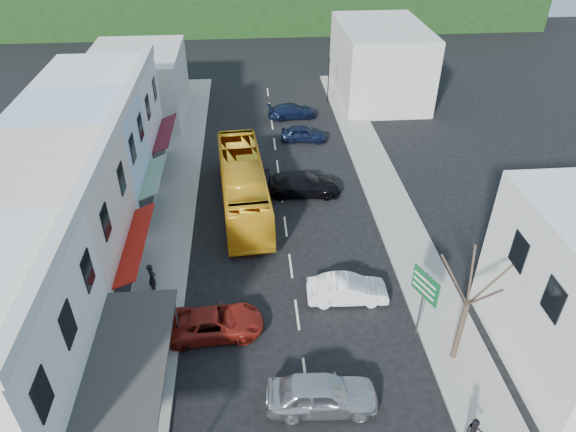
% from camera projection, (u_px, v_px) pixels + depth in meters
% --- Properties ---
extents(ground, '(120.00, 120.00, 0.00)m').
position_uv_depth(ground, '(297.00, 315.00, 27.06)').
color(ground, black).
rests_on(ground, ground).
extents(sidewalk_left, '(3.00, 52.00, 0.15)m').
position_uv_depth(sidewalk_left, '(173.00, 214.00, 34.72)').
color(sidewalk_left, gray).
rests_on(sidewalk_left, ground).
extents(sidewalk_right, '(3.00, 52.00, 0.15)m').
position_uv_depth(sidewalk_right, '(391.00, 204.00, 35.72)').
color(sidewalk_right, gray).
rests_on(sidewalk_right, ground).
extents(shopfront_row, '(8.25, 30.00, 8.00)m').
position_uv_depth(shopfront_row, '(62.00, 210.00, 28.06)').
color(shopfront_row, silver).
rests_on(shopfront_row, ground).
extents(distant_block_left, '(8.00, 10.00, 6.00)m').
position_uv_depth(distant_block_left, '(138.00, 85.00, 46.71)').
color(distant_block_left, '#B7B2A8').
rests_on(distant_block_left, ground).
extents(distant_block_right, '(8.00, 12.00, 7.00)m').
position_uv_depth(distant_block_right, '(380.00, 62.00, 50.42)').
color(distant_block_right, '#B7B2A8').
rests_on(distant_block_right, ground).
extents(bus, '(3.36, 11.76, 3.10)m').
position_uv_depth(bus, '(243.00, 186.00, 34.81)').
color(bus, yellow).
rests_on(bus, ground).
extents(car_silver, '(4.49, 2.03, 1.40)m').
position_uv_depth(car_silver, '(322.00, 396.00, 22.12)').
color(car_silver, '#B8B7BC').
rests_on(car_silver, ground).
extents(car_white, '(4.47, 1.97, 1.40)m').
position_uv_depth(car_white, '(347.00, 290.00, 27.60)').
color(car_white, white).
rests_on(car_white, ground).
extents(car_red, '(4.70, 2.15, 1.40)m').
position_uv_depth(car_red, '(214.00, 323.00, 25.64)').
color(car_red, maroon).
rests_on(car_red, ground).
extents(car_black_near, '(4.62, 2.16, 1.40)m').
position_uv_depth(car_black_near, '(302.00, 185.00, 36.59)').
color(car_black_near, black).
rests_on(car_black_near, ground).
extents(car_navy_mid, '(4.57, 2.28, 1.40)m').
position_uv_depth(car_navy_mid, '(304.00, 133.00, 43.60)').
color(car_navy_mid, black).
rests_on(car_navy_mid, ground).
extents(car_navy_far, '(4.67, 2.31, 1.40)m').
position_uv_depth(car_navy_far, '(292.00, 111.00, 47.58)').
color(car_navy_far, black).
rests_on(car_navy_far, ground).
extents(pedestrian_left, '(0.60, 0.71, 1.70)m').
position_uv_depth(pedestrian_left, '(152.00, 279.00, 27.88)').
color(pedestrian_left, black).
rests_on(pedestrian_left, sidewalk_left).
extents(pedestrian_right, '(0.78, 0.58, 1.70)m').
position_uv_depth(pedestrian_right, '(474.00, 432.00, 20.38)').
color(pedestrian_right, black).
rests_on(pedestrian_right, sidewalk_right).
extents(direction_sign, '(1.48, 1.95, 4.02)m').
position_uv_depth(direction_sign, '(422.00, 304.00, 24.87)').
color(direction_sign, '#0E5025').
rests_on(direction_sign, ground).
extents(street_tree, '(3.41, 3.41, 7.16)m').
position_uv_depth(street_tree, '(467.00, 304.00, 22.63)').
color(street_tree, '#34261D').
rests_on(street_tree, ground).
extents(traffic_signal, '(1.00, 1.18, 4.53)m').
position_uv_depth(traffic_signal, '(328.00, 80.00, 49.87)').
color(traffic_signal, black).
rests_on(traffic_signal, ground).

